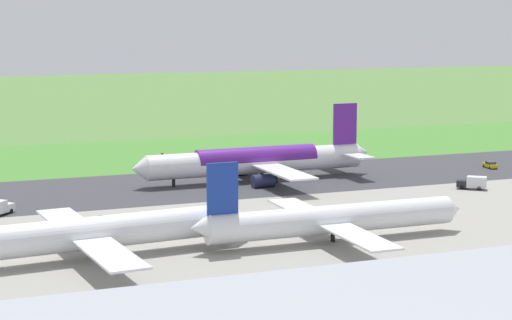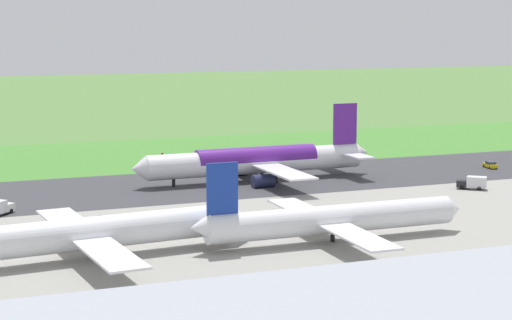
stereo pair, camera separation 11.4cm
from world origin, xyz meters
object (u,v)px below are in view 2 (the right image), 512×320
object	(u,v)px
service_car_followme	(106,221)
airliner_parked_mid	(331,219)
service_car_ops	(490,165)
service_truck_baggage	(473,183)
airliner_parked_far	(91,232)
airliner_main	(258,161)
traffic_cone_orange	(141,162)
no_stopping_sign	(162,157)

from	to	relation	value
service_car_followme	airliner_parked_mid	bearing A→B (deg)	142.06
service_car_ops	service_truck_baggage	bearing A→B (deg)	47.23
airliner_parked_far	airliner_main	bearing A→B (deg)	-131.81
service_car_ops	airliner_parked_far	bearing A→B (deg)	24.49
airliner_parked_mid	traffic_cone_orange	xyz separation A→B (m)	(8.51, -86.36, -3.37)
traffic_cone_orange	airliner_parked_far	bearing A→B (deg)	71.57
service_car_followme	no_stopping_sign	xyz separation A→B (m)	(-26.00, -60.17, 0.66)
airliner_parked_mid	service_car_followme	size ratio (longest dim) A/B	10.07
airliner_parked_mid	service_truck_baggage	world-z (taller)	airliner_parked_mid
airliner_parked_mid	service_truck_baggage	xyz separation A→B (m)	(-45.71, -28.75, -2.24)
airliner_main	service_truck_baggage	world-z (taller)	airliner_main
service_car_followme	service_truck_baggage	bearing A→B (deg)	-175.94
service_truck_baggage	service_car_ops	world-z (taller)	service_truck_baggage
airliner_main	service_car_followme	size ratio (longest dim) A/B	11.94
traffic_cone_orange	service_car_followme	bearing A→B (deg)	71.17
airliner_main	service_car_followme	distance (m)	49.31
airliner_main	airliner_parked_far	bearing A→B (deg)	48.19
no_stopping_sign	traffic_cone_orange	xyz separation A→B (m)	(4.52, -2.82, -1.23)
service_car_followme	traffic_cone_orange	bearing A→B (deg)	-108.83
airliner_main	airliner_parked_mid	distance (m)	54.36
service_truck_baggage	no_stopping_sign	world-z (taller)	service_truck_baggage
service_truck_baggage	service_car_followme	size ratio (longest dim) A/B	1.31
airliner_main	no_stopping_sign	size ratio (longest dim) A/B	21.42
airliner_parked_far	service_car_ops	distance (m)	110.94
airliner_main	no_stopping_sign	distance (m)	32.65
service_truck_baggage	airliner_parked_far	bearing A→B (deg)	17.23
airliner_parked_mid	airliner_parked_far	distance (m)	36.33
airliner_main	service_truck_baggage	size ratio (longest dim) A/B	9.14
traffic_cone_orange	service_truck_baggage	bearing A→B (deg)	133.26
airliner_parked_mid	service_car_ops	distance (m)	81.44
airliner_parked_far	no_stopping_sign	distance (m)	86.45
airliner_main	service_car_ops	size ratio (longest dim) A/B	12.28
airliner_parked_far	service_truck_baggage	bearing A→B (deg)	-162.77
airliner_parked_mid	service_car_followme	bearing A→B (deg)	-37.94
service_car_ops	no_stopping_sign	xyz separation A→B (m)	(68.72, -34.22, 0.66)
airliner_main	no_stopping_sign	xyz separation A→B (m)	(12.78, -29.91, -2.85)
airliner_parked_far	traffic_cone_orange	xyz separation A→B (m)	(-27.67, -83.01, -3.62)
service_car_followme	no_stopping_sign	size ratio (longest dim) A/B	1.79
no_stopping_sign	traffic_cone_orange	size ratio (longest dim) A/B	4.59
airliner_parked_mid	traffic_cone_orange	distance (m)	86.85
service_car_ops	traffic_cone_orange	xyz separation A→B (m)	(73.25, -37.04, -0.57)
service_car_ops	no_stopping_sign	distance (m)	76.78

